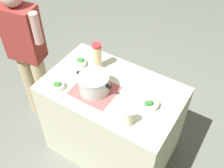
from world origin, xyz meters
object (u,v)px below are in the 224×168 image
at_px(broccoli_bowl_back, 150,104).
at_px(person_cook, 28,54).
at_px(mason_jar, 129,118).
at_px(broccoli_bowl_center, 79,63).
at_px(lemonade_pitcher, 97,56).
at_px(broccoli_bowl_front, 58,86).
at_px(cooking_pot, 94,83).

bearing_deg(broccoli_bowl_back, person_cook, 0.33).
bearing_deg(mason_jar, broccoli_bowl_center, -25.35).
relative_size(mason_jar, broccoli_bowl_center, 1.15).
distance_m(lemonade_pitcher, mason_jar, 0.68).
xyz_separation_m(lemonade_pitcher, broccoli_bowl_front, (0.14, 0.40, -0.10)).
height_order(lemonade_pitcher, broccoli_bowl_center, lemonade_pitcher).
distance_m(cooking_pot, person_cook, 0.87).
relative_size(lemonade_pitcher, broccoli_bowl_center, 2.13).
distance_m(mason_jar, broccoli_bowl_center, 0.78).
xyz_separation_m(cooking_pot, broccoli_bowl_center, (0.30, -0.19, -0.06)).
distance_m(lemonade_pitcher, broccoli_bowl_center, 0.20).
bearing_deg(broccoli_bowl_front, person_cook, -20.99).
height_order(cooking_pot, broccoli_bowl_back, cooking_pot).
xyz_separation_m(broccoli_bowl_center, broccoli_bowl_back, (-0.77, 0.10, -0.00)).
distance_m(mason_jar, broccoli_bowl_front, 0.69).
bearing_deg(mason_jar, lemonade_pitcher, -35.98).
xyz_separation_m(broccoli_bowl_front, person_cook, (0.58, -0.22, -0.07)).
xyz_separation_m(cooking_pot, person_cook, (0.86, -0.08, -0.13)).
bearing_deg(broccoli_bowl_back, broccoli_bowl_center, -7.50).
bearing_deg(cooking_pot, mason_jar, 160.58).
distance_m(cooking_pot, broccoli_bowl_center, 0.36).
relative_size(lemonade_pitcher, person_cook, 0.16).
relative_size(broccoli_bowl_center, broccoli_bowl_back, 0.89).
bearing_deg(person_cook, mason_jar, 169.87).
relative_size(mason_jar, person_cook, 0.09).
bearing_deg(cooking_pot, broccoli_bowl_center, -32.61).
xyz_separation_m(lemonade_pitcher, mason_jar, (-0.55, 0.40, -0.06)).
height_order(broccoli_bowl_front, person_cook, person_cook).
height_order(mason_jar, broccoli_bowl_center, mason_jar).
height_order(mason_jar, person_cook, person_cook).
bearing_deg(mason_jar, cooking_pot, -19.42).
xyz_separation_m(lemonade_pitcher, person_cook, (0.72, 0.17, -0.17)).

